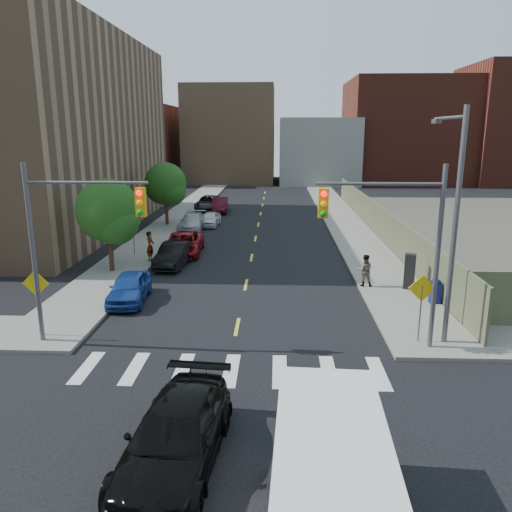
# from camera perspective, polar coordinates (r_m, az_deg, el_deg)

# --- Properties ---
(ground) EXTENTS (160.00, 160.00, 0.00)m
(ground) POSITION_cam_1_polar(r_m,az_deg,el_deg) (14.43, -4.84, -20.14)
(ground) COLOR black
(ground) RESTS_ON ground
(sidewalk_nw) EXTENTS (3.50, 73.00, 0.15)m
(sidewalk_nw) POSITION_cam_1_polar(r_m,az_deg,el_deg) (54.74, -7.51, 5.53)
(sidewalk_nw) COLOR gray
(sidewalk_nw) RESTS_ON ground
(sidewalk_ne) EXTENTS (3.50, 73.00, 0.15)m
(sidewalk_ne) POSITION_cam_1_polar(r_m,az_deg,el_deg) (54.27, 8.90, 5.41)
(sidewalk_ne) COLOR gray
(sidewalk_ne) RESTS_ON ground
(fence_north) EXTENTS (0.12, 44.00, 2.50)m
(fence_north) POSITION_cam_1_polar(r_m,az_deg,el_deg) (41.19, 13.57, 4.11)
(fence_north) COLOR #606748
(fence_north) RESTS_ON ground
(bg_bldg_west) EXTENTS (14.00, 18.00, 12.00)m
(bg_bldg_west) POSITION_cam_1_polar(r_m,az_deg,el_deg) (85.20, -14.01, 12.27)
(bg_bldg_west) COLOR #592319
(bg_bldg_west) RESTS_ON ground
(bg_bldg_midwest) EXTENTS (14.00, 16.00, 15.00)m
(bg_bldg_midwest) POSITION_cam_1_polar(r_m,az_deg,el_deg) (84.18, -2.86, 13.66)
(bg_bldg_midwest) COLOR #8C6B4C
(bg_bldg_midwest) RESTS_ON ground
(bg_bldg_center) EXTENTS (12.00, 16.00, 10.00)m
(bg_bldg_center) POSITION_cam_1_polar(r_m,az_deg,el_deg) (82.13, 7.02, 11.82)
(bg_bldg_center) COLOR gray
(bg_bldg_center) RESTS_ON ground
(bg_bldg_east) EXTENTS (18.00, 18.00, 16.00)m
(bg_bldg_east) POSITION_cam_1_polar(r_m,az_deg,el_deg) (86.26, 16.55, 13.46)
(bg_bldg_east) COLOR #592319
(bg_bldg_east) RESTS_ON ground
(bg_bldg_fareast) EXTENTS (14.00, 16.00, 18.00)m
(bg_bldg_fareast) POSITION_cam_1_polar(r_m,az_deg,el_deg) (89.54, 27.16, 13.16)
(bg_bldg_fareast) COLOR #592319
(bg_bldg_fareast) RESTS_ON ground
(signal_nw) EXTENTS (4.59, 0.30, 7.00)m
(signal_nw) POSITION_cam_1_polar(r_m,az_deg,el_deg) (19.72, -20.41, 2.75)
(signal_nw) COLOR #59595E
(signal_nw) RESTS_ON ground
(signal_ne) EXTENTS (4.59, 0.30, 7.00)m
(signal_ne) POSITION_cam_1_polar(r_m,az_deg,el_deg) (18.69, 15.82, 2.52)
(signal_ne) COLOR #59595E
(signal_ne) RESTS_ON ground
(streetlight_ne) EXTENTS (0.25, 3.70, 9.00)m
(streetlight_ne) POSITION_cam_1_polar(r_m,az_deg,el_deg) (20.05, 21.57, 4.83)
(streetlight_ne) COLOR #59595E
(streetlight_ne) RESTS_ON ground
(warn_sign_nw) EXTENTS (1.06, 0.06, 2.83)m
(warn_sign_nw) POSITION_cam_1_polar(r_m,az_deg,el_deg) (21.50, -23.80, -3.66)
(warn_sign_nw) COLOR #59595E
(warn_sign_nw) RESTS_ON ground
(warn_sign_ne) EXTENTS (1.06, 0.06, 2.83)m
(warn_sign_ne) POSITION_cam_1_polar(r_m,az_deg,el_deg) (20.10, 18.40, -4.36)
(warn_sign_ne) COLOR #59595E
(warn_sign_ne) RESTS_ON ground
(warn_sign_midwest) EXTENTS (1.06, 0.06, 2.83)m
(warn_sign_midwest) POSITION_cam_1_polar(r_m,az_deg,el_deg) (33.76, -13.88, 3.25)
(warn_sign_midwest) COLOR #59595E
(warn_sign_midwest) RESTS_ON ground
(tree_west_near) EXTENTS (3.66, 3.64, 5.52)m
(tree_west_near) POSITION_cam_1_polar(r_m,az_deg,el_deg) (29.85, -16.51, 4.59)
(tree_west_near) COLOR #332114
(tree_west_near) RESTS_ON ground
(tree_west_far) EXTENTS (3.66, 3.64, 5.52)m
(tree_west_far) POSITION_cam_1_polar(r_m,az_deg,el_deg) (44.19, -10.29, 7.85)
(tree_west_far) COLOR #332114
(tree_west_far) RESTS_ON ground
(parked_car_blue) EXTENTS (1.96, 4.28, 1.42)m
(parked_car_blue) POSITION_cam_1_polar(r_m,az_deg,el_deg) (25.09, -14.26, -3.50)
(parked_car_blue) COLOR #1A3F92
(parked_car_blue) RESTS_ON ground
(parked_car_black) EXTENTS (1.89, 4.51, 1.45)m
(parked_car_black) POSITION_cam_1_polar(r_m,az_deg,el_deg) (31.04, -9.35, 0.14)
(parked_car_black) COLOR black
(parked_car_black) RESTS_ON ground
(parked_car_red) EXTENTS (2.60, 5.30, 1.45)m
(parked_car_red) POSITION_cam_1_polar(r_m,az_deg,el_deg) (34.02, -8.31, 1.41)
(parked_car_red) COLOR maroon
(parked_car_red) RESTS_ON ground
(parked_car_silver) EXTENTS (1.99, 4.85, 1.41)m
(parked_car_silver) POSITION_cam_1_polar(r_m,az_deg,el_deg) (42.30, -7.31, 3.90)
(parked_car_silver) COLOR #A2A5AA
(parked_car_silver) RESTS_ON ground
(parked_car_white) EXTENTS (1.75, 3.81, 1.26)m
(parked_car_white) POSITION_cam_1_polar(r_m,az_deg,el_deg) (43.96, -5.26, 4.24)
(parked_car_white) COLOR silver
(parked_car_white) RESTS_ON ground
(parked_car_maroon) EXTENTS (1.87, 4.66, 1.50)m
(parked_car_maroon) POSITION_cam_1_polar(r_m,az_deg,el_deg) (51.44, -4.14, 5.83)
(parked_car_maroon) COLOR #3A0B12
(parked_car_maroon) RESTS_ON ground
(parked_car_grey) EXTENTS (2.56, 5.50, 1.53)m
(parked_car_grey) POSITION_cam_1_polar(r_m,az_deg,el_deg) (52.83, -5.40, 6.04)
(parked_car_grey) COLOR black
(parked_car_grey) RESTS_ON ground
(black_sedan) EXTENTS (2.65, 5.56, 1.56)m
(black_sedan) POSITION_cam_1_polar(r_m,az_deg,el_deg) (13.25, -9.17, -19.67)
(black_sedan) COLOR black
(black_sedan) RESTS_ON ground
(cargo_van) EXTENTS (2.58, 5.74, 2.58)m
(cargo_van) POSITION_cam_1_polar(r_m,az_deg,el_deg) (10.83, 8.49, -24.61)
(cargo_van) COLOR white
(cargo_van) RESTS_ON ground
(mailbox) EXTENTS (0.51, 0.41, 1.19)m
(mailbox) POSITION_cam_1_polar(r_m,az_deg,el_deg) (25.18, 19.81, -3.81)
(mailbox) COLOR navy
(mailbox) RESTS_ON sidewalk_ne
(payphone) EXTENTS (0.65, 0.59, 1.85)m
(payphone) POSITION_cam_1_polar(r_m,az_deg,el_deg) (26.96, 17.15, -1.67)
(payphone) COLOR black
(payphone) RESTS_ON sidewalk_ne
(pedestrian_west) EXTENTS (0.51, 0.72, 1.86)m
(pedestrian_west) POSITION_cam_1_polar(r_m,az_deg,el_deg) (32.05, -11.99, 1.12)
(pedestrian_west) COLOR gray
(pedestrian_west) RESTS_ON sidewalk_nw
(pedestrian_east) EXTENTS (0.87, 0.70, 1.69)m
(pedestrian_east) POSITION_cam_1_polar(r_m,az_deg,el_deg) (26.84, 12.33, -1.60)
(pedestrian_east) COLOR gray
(pedestrian_east) RESTS_ON sidewalk_ne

